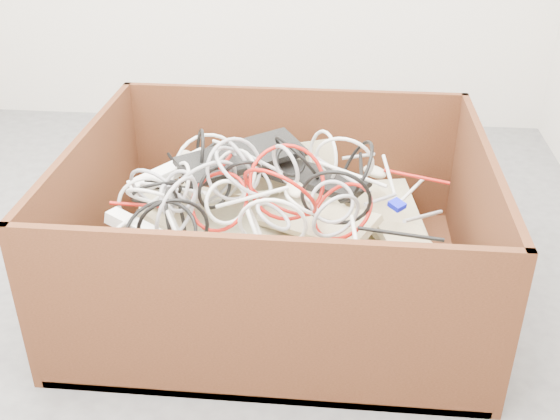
# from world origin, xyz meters

# --- Properties ---
(ground) EXTENTS (3.00, 3.00, 0.00)m
(ground) POSITION_xyz_m (0.00, 0.00, 0.00)
(ground) COLOR #4B4B4D
(ground) RESTS_ON ground
(cardboard_box) EXTENTS (1.30, 1.09, 0.56)m
(cardboard_box) POSITION_xyz_m (0.24, -0.05, 0.13)
(cardboard_box) COLOR #361B0D
(cardboard_box) RESTS_ON ground
(keyboard_pile) EXTENTS (1.04, 0.90, 0.34)m
(keyboard_pile) POSITION_xyz_m (0.30, -0.04, 0.28)
(keyboard_pile) COLOR #C5BA8B
(keyboard_pile) RESTS_ON cardboard_box
(mice_scatter) EXTENTS (0.80, 0.56, 0.18)m
(mice_scatter) POSITION_xyz_m (0.18, -0.03, 0.36)
(mice_scatter) COLOR beige
(mice_scatter) RESTS_ON keyboard_pile
(power_strip_left) EXTENTS (0.27, 0.19, 0.12)m
(power_strip_left) POSITION_xyz_m (-0.12, 0.05, 0.38)
(power_strip_left) COLOR white
(power_strip_left) RESTS_ON keyboard_pile
(power_strip_right) EXTENTS (0.27, 0.15, 0.09)m
(power_strip_right) POSITION_xyz_m (-0.13, -0.24, 0.33)
(power_strip_right) COLOR white
(power_strip_right) RESTS_ON keyboard_pile
(vga_plug) EXTENTS (0.06, 0.06, 0.03)m
(vga_plug) POSITION_xyz_m (0.63, -0.09, 0.37)
(vga_plug) COLOR #0E14D2
(vga_plug) RESTS_ON keyboard_pile
(cable_tangle) EXTENTS (1.11, 0.84, 0.40)m
(cable_tangle) POSITION_xyz_m (0.15, -0.10, 0.41)
(cable_tangle) COLOR silver
(cable_tangle) RESTS_ON keyboard_pile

